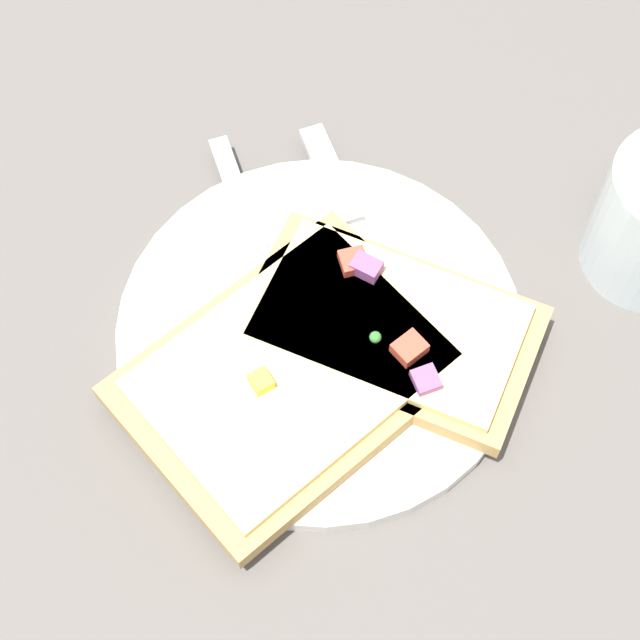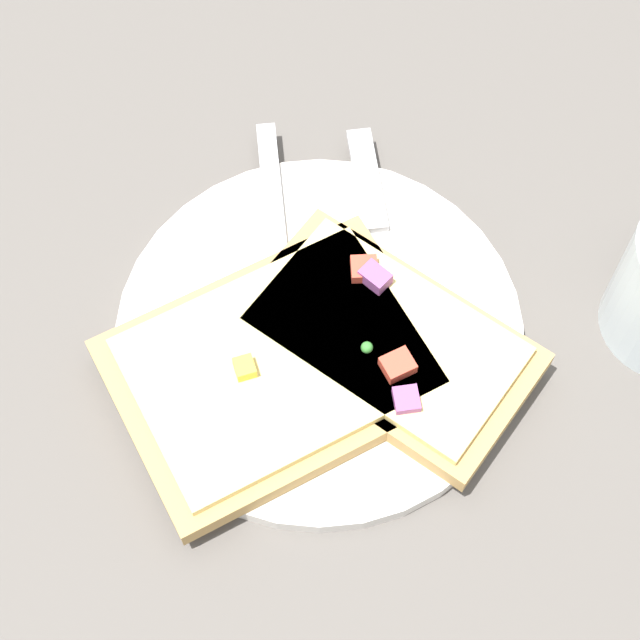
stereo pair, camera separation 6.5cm
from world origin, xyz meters
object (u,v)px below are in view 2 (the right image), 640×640
at_px(pizza_slice_main, 277,368).
at_px(pizza_slice_corner, 387,340).
at_px(plate, 320,332).
at_px(knife, 379,242).
at_px(fork, 282,291).

bearing_deg(pizza_slice_main, pizza_slice_corner, -13.01).
distance_m(plate, knife, 0.07).
bearing_deg(pizza_slice_corner, fork, 5.42).
height_order(fork, pizza_slice_corner, pizza_slice_corner).
xyz_separation_m(plate, fork, (0.02, 0.02, 0.01)).
xyz_separation_m(pizza_slice_main, pizza_slice_corner, (0.02, -0.07, 0.00)).
xyz_separation_m(fork, pizza_slice_corner, (-0.04, -0.06, 0.01)).
relative_size(fork, pizza_slice_main, 1.00).
xyz_separation_m(knife, pizza_slice_corner, (-0.07, -0.00, 0.01)).
bearing_deg(plate, pizza_slice_main, 141.14).
bearing_deg(plate, pizza_slice_corner, -108.80).
bearing_deg(pizza_slice_corner, plate, 17.38).
xyz_separation_m(fork, pizza_slice_main, (-0.06, 0.00, 0.01)).
bearing_deg(pizza_slice_main, knife, 26.92).
bearing_deg(fork, plate, 38.39).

